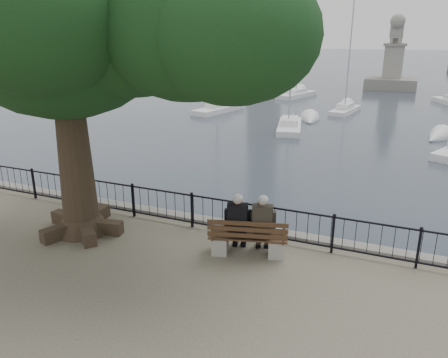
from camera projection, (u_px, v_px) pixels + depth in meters
The scene contains 11 objects.
harbor at pixel (231, 241), 12.92m from camera, with size 260.00×260.00×1.20m.
railing at pixel (224, 214), 12.15m from camera, with size 22.06×0.06×1.00m.
bench at pixel (248, 242), 10.97m from camera, with size 2.06×1.09×1.04m.
person_left at pixel (238, 225), 10.99m from camera, with size 0.62×0.89×1.65m.
person_right at pixel (263, 226), 10.91m from camera, with size 0.62×0.89×1.65m.
tree at pixel (90, 17), 10.46m from camera, with size 10.65×7.44×8.70m.
lion_monument at pixel (392, 71), 52.66m from camera, with size 5.87×5.87×8.69m.
sailboat_b at pixel (290, 125), 30.38m from camera, with size 2.71×5.72×12.20m.
sailboat_e at pixel (219, 108), 37.40m from camera, with size 2.67×6.06×12.41m.
sailboat_f at pixel (345, 109), 37.01m from camera, with size 2.10×5.04×11.01m.
sailboat_h at pixel (297, 94), 46.31m from camera, with size 3.20×6.29×12.94m.
Camera 1 is at (4.38, -7.83, 5.33)m, focal length 35.00 mm.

